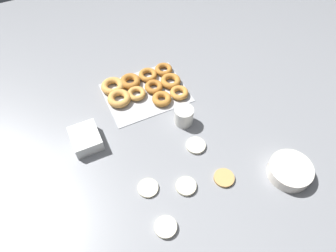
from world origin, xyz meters
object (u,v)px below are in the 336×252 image
at_px(pancake_4, 166,227).
at_px(container_stack, 86,139).
at_px(pancake_1, 148,188).
at_px(batter_bowl, 290,171).
at_px(donut_tray, 144,88).
at_px(pancake_3, 186,186).
at_px(pancake_0, 196,146).
at_px(pancake_2, 224,178).
at_px(paper_cup, 184,116).

bearing_deg(pancake_4, container_stack, -72.30).
relative_size(pancake_1, batter_bowl, 0.47).
bearing_deg(donut_tray, pancake_3, 84.95).
bearing_deg(pancake_1, pancake_3, 157.48).
height_order(pancake_0, pancake_1, pancake_0).
distance_m(pancake_1, donut_tray, 0.52).
bearing_deg(pancake_0, pancake_2, 99.22).
relative_size(pancake_3, donut_tray, 0.21).
xyz_separation_m(pancake_1, paper_cup, (-0.27, -0.23, 0.04)).
xyz_separation_m(pancake_2, pancake_3, (0.15, -0.03, 0.00)).
bearing_deg(container_stack, batter_bowl, 144.56).
relative_size(donut_tray, container_stack, 2.80).
height_order(pancake_0, pancake_2, pancake_0).
height_order(pancake_4, batter_bowl, batter_bowl).
xyz_separation_m(pancake_2, batter_bowl, (-0.24, 0.09, 0.02)).
xyz_separation_m(batter_bowl, container_stack, (0.69, -0.49, 0.00)).
xyz_separation_m(donut_tray, paper_cup, (-0.09, 0.25, 0.02)).
relative_size(pancake_1, donut_tray, 0.21).
height_order(pancake_2, pancake_3, pancake_3).
height_order(pancake_4, donut_tray, donut_tray).
bearing_deg(batter_bowl, paper_cup, -57.86).
bearing_deg(pancake_2, batter_bowl, 159.52).
bearing_deg(pancake_4, pancake_3, -141.64).
height_order(pancake_2, donut_tray, donut_tray).
height_order(pancake_0, paper_cup, paper_cup).
xyz_separation_m(pancake_1, container_stack, (0.15, -0.31, 0.02)).
height_order(donut_tray, paper_cup, paper_cup).
relative_size(pancake_1, pancake_3, 1.00).
xyz_separation_m(donut_tray, batter_bowl, (-0.35, 0.67, 0.01)).
xyz_separation_m(pancake_0, pancake_1, (0.26, 0.09, -0.00)).
distance_m(pancake_3, paper_cup, 0.32).
relative_size(pancake_2, container_stack, 0.59).
bearing_deg(batter_bowl, pancake_4, -1.45).
bearing_deg(pancake_4, donut_tray, -105.92).
distance_m(pancake_0, batter_bowl, 0.39).
xyz_separation_m(pancake_1, pancake_4, (0.00, 0.17, 0.00)).
height_order(pancake_2, paper_cup, paper_cup).
bearing_deg(donut_tray, container_stack, 27.99).
xyz_separation_m(pancake_0, container_stack, (0.41, -0.22, 0.02)).
xyz_separation_m(pancake_0, paper_cup, (-0.01, -0.14, 0.03)).
xyz_separation_m(pancake_2, pancake_4, (0.29, 0.08, 0.00)).
bearing_deg(pancake_2, paper_cup, -87.17).
distance_m(pancake_4, paper_cup, 0.49).
bearing_deg(batter_bowl, pancake_0, -44.90).
relative_size(pancake_3, batter_bowl, 0.47).
distance_m(pancake_2, container_stack, 0.59).
xyz_separation_m(pancake_1, pancake_3, (-0.14, 0.06, 0.00)).
xyz_separation_m(pancake_0, donut_tray, (0.07, -0.40, 0.01)).
distance_m(pancake_2, donut_tray, 0.59).
bearing_deg(pancake_2, donut_tray, -79.75).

